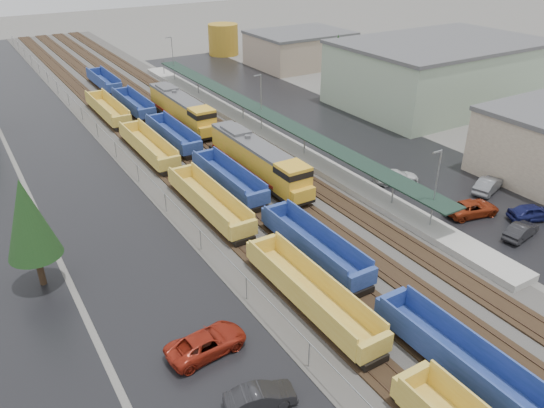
{
  "coord_description": "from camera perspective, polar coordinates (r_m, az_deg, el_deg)",
  "views": [
    {
      "loc": [
        -24.43,
        -7.89,
        24.69
      ],
      "look_at": [
        -1.86,
        28.82,
        2.0
      ],
      "focal_mm": 35.0,
      "sensor_mm": 36.0,
      "label": 1
    }
  ],
  "objects": [
    {
      "name": "west_parking_lot",
      "position": [
        72.85,
        -22.32,
        5.83
      ],
      "size": [
        10.0,
        160.0,
        0.02
      ],
      "primitive_type": "cube",
      "color": "black",
      "rests_on": "ground"
    },
    {
      "name": "parked_car_west_c",
      "position": [
        35.69,
        -7.06,
        -14.62
      ],
      "size": [
        2.94,
        5.59,
        1.5
      ],
      "primitive_type": "imported",
      "rotation": [
        0.0,
        0.0,
        1.66
      ],
      "color": "maroon",
      "rests_on": "ground"
    },
    {
      "name": "ballast_strip",
      "position": [
        76.25,
        -11.27,
        8.36
      ],
      "size": [
        20.0,
        160.0,
        0.08
      ],
      "primitive_type": "cube",
      "color": "#302D2B",
      "rests_on": "ground"
    },
    {
      "name": "tree_east",
      "position": [
        86.15,
        7.02,
        15.36
      ],
      "size": [
        4.4,
        4.4,
        10.0
      ],
      "color": "#332316",
      "rests_on": "ground"
    },
    {
      "name": "storage_tank",
      "position": [
        118.75,
        -5.26,
        17.22
      ],
      "size": [
        6.35,
        6.35,
        6.35
      ],
      "primitive_type": "cylinder",
      "color": "#AE8222",
      "rests_on": "ground"
    },
    {
      "name": "industrial_buildings",
      "position": [
        84.69,
        17.48,
        12.55
      ],
      "size": [
        32.52,
        75.3,
        9.5
      ],
      "color": "gray",
      "rests_on": "ground"
    },
    {
      "name": "chainlink_fence",
      "position": [
        71.8,
        -18.02,
        7.64
      ],
      "size": [
        0.08,
        160.04,
        2.02
      ],
      "color": "gray",
      "rests_on": "ground"
    },
    {
      "name": "trackbed",
      "position": [
        76.21,
        -11.28,
        8.45
      ],
      "size": [
        14.6,
        160.0,
        0.22
      ],
      "color": "black",
      "rests_on": "ground"
    },
    {
      "name": "parked_car_east_b",
      "position": [
        54.16,
        20.7,
        -0.42
      ],
      "size": [
        3.53,
        5.69,
        1.47
      ],
      "primitive_type": "imported",
      "rotation": [
        0.0,
        0.0,
        1.35
      ],
      "color": "maroon",
      "rests_on": "ground"
    },
    {
      "name": "parked_car_east_c",
      "position": [
        58.63,
        13.17,
        2.87
      ],
      "size": [
        3.69,
        5.39,
        1.45
      ],
      "primitive_type": "imported",
      "rotation": [
        0.0,
        0.0,
        1.2
      ],
      "color": "silver",
      "rests_on": "ground"
    },
    {
      "name": "east_commuter_lot",
      "position": [
        76.46,
        5.07,
        8.83
      ],
      "size": [
        16.0,
        100.0,
        0.02
      ],
      "primitive_type": "cube",
      "color": "black",
      "rests_on": "ground"
    },
    {
      "name": "station_platform",
      "position": [
        71.26,
        -1.15,
        8.11
      ],
      "size": [
        3.0,
        80.0,
        8.0
      ],
      "color": "#9E9B93",
      "rests_on": "ground"
    },
    {
      "name": "well_string_blue",
      "position": [
        55.67,
        -4.7,
        2.66
      ],
      "size": [
        2.62,
        104.91,
        2.32
      ],
      "color": "navy",
      "rests_on": "ground"
    },
    {
      "name": "locomotive_trail",
      "position": [
        75.09,
        -9.63,
        9.99
      ],
      "size": [
        2.81,
        18.49,
        4.19
      ],
      "color": "black",
      "rests_on": "ground"
    },
    {
      "name": "parked_car_east_e",
      "position": [
        59.51,
        22.24,
        1.9
      ],
      "size": [
        3.07,
        5.04,
        1.57
      ],
      "primitive_type": "imported",
      "rotation": [
        0.0,
        0.0,
        1.89
      ],
      "color": "slate",
      "rests_on": "ground"
    },
    {
      "name": "parked_car_east_a",
      "position": [
        51.98,
        25.21,
        -2.64
      ],
      "size": [
        2.14,
        4.37,
        1.38
      ],
      "primitive_type": "imported",
      "rotation": [
        0.0,
        0.0,
        1.74
      ],
      "color": "black",
      "rests_on": "ground"
    },
    {
      "name": "parked_car_east_d",
      "position": [
        55.55,
        26.24,
        -0.82
      ],
      "size": [
        3.44,
        4.96,
        1.57
      ],
      "primitive_type": "imported",
      "rotation": [
        0.0,
        0.0,
        1.19
      ],
      "color": "#131749",
      "rests_on": "ground"
    },
    {
      "name": "locomotive_lead",
      "position": [
        57.29,
        -1.37,
        4.7
      ],
      "size": [
        2.81,
        18.49,
        4.19
      ],
      "color": "black",
      "rests_on": "ground"
    },
    {
      "name": "parked_car_west_b",
      "position": [
        32.38,
        -1.26,
        -20.07
      ],
      "size": [
        2.36,
        4.4,
        1.38
      ],
      "primitive_type": "imported",
      "rotation": [
        0.0,
        0.0,
        1.34
      ],
      "color": "black",
      "rests_on": "ground"
    },
    {
      "name": "well_string_yellow",
      "position": [
        44.61,
        -2.12,
        -4.07
      ],
      "size": [
        2.65,
        98.72,
        2.35
      ],
      "color": "gold",
      "rests_on": "ground"
    },
    {
      "name": "tree_west_near",
      "position": [
        42.4,
        -24.79,
        -1.44
      ],
      "size": [
        3.96,
        3.96,
        9.0
      ],
      "color": "#332316",
      "rests_on": "ground"
    }
  ]
}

